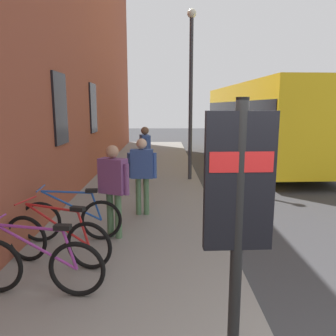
{
  "coord_description": "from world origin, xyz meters",
  "views": [
    {
      "loc": [
        -2.07,
        1.13,
        2.45
      ],
      "look_at": [
        4.42,
        1.06,
        1.24
      ],
      "focal_mm": 35.25,
      "sensor_mm": 36.0,
      "label": 1
    }
  ],
  "objects_px": {
    "transit_info_sign": "(239,201)",
    "pedestrian_by_facade": "(145,150)",
    "bicycle_leaning_wall": "(71,219)",
    "city_bus": "(260,119)",
    "bicycle_under_window": "(57,240)",
    "pedestrian_near_bus": "(142,169)",
    "pedestrian_crossing_street": "(113,182)",
    "bicycle_beside_lamp": "(36,265)",
    "street_lamp": "(191,82)"
  },
  "relations": [
    {
      "from": "transit_info_sign",
      "to": "pedestrian_by_facade",
      "type": "bearing_deg",
      "value": 9.07
    },
    {
      "from": "bicycle_under_window",
      "to": "street_lamp",
      "type": "height_order",
      "value": "street_lamp"
    },
    {
      "from": "pedestrian_by_facade",
      "to": "bicycle_under_window",
      "type": "bearing_deg",
      "value": 168.92
    },
    {
      "from": "transit_info_sign",
      "to": "street_lamp",
      "type": "distance_m",
      "value": 8.19
    },
    {
      "from": "bicycle_under_window",
      "to": "pedestrian_crossing_street",
      "type": "bearing_deg",
      "value": -32.83
    },
    {
      "from": "city_bus",
      "to": "bicycle_under_window",
      "type": "bearing_deg",
      "value": 149.58
    },
    {
      "from": "city_bus",
      "to": "pedestrian_by_facade",
      "type": "bearing_deg",
      "value": 134.14
    },
    {
      "from": "city_bus",
      "to": "pedestrian_near_bus",
      "type": "xyz_separation_m",
      "value": [
        -7.39,
        4.61,
        -0.78
      ]
    },
    {
      "from": "pedestrian_near_bus",
      "to": "transit_info_sign",
      "type": "bearing_deg",
      "value": -166.52
    },
    {
      "from": "bicycle_beside_lamp",
      "to": "pedestrian_crossing_street",
      "type": "distance_m",
      "value": 2.08
    },
    {
      "from": "city_bus",
      "to": "pedestrian_crossing_street",
      "type": "height_order",
      "value": "city_bus"
    },
    {
      "from": "city_bus",
      "to": "street_lamp",
      "type": "height_order",
      "value": "street_lamp"
    },
    {
      "from": "bicycle_leaning_wall",
      "to": "pedestrian_by_facade",
      "type": "height_order",
      "value": "pedestrian_by_facade"
    },
    {
      "from": "bicycle_leaning_wall",
      "to": "transit_info_sign",
      "type": "bearing_deg",
      "value": -143.72
    },
    {
      "from": "city_bus",
      "to": "pedestrian_by_facade",
      "type": "height_order",
      "value": "city_bus"
    },
    {
      "from": "bicycle_beside_lamp",
      "to": "city_bus",
      "type": "bearing_deg",
      "value": -28.53
    },
    {
      "from": "pedestrian_crossing_street",
      "to": "bicycle_under_window",
      "type": "bearing_deg",
      "value": 147.17
    },
    {
      "from": "bicycle_beside_lamp",
      "to": "street_lamp",
      "type": "xyz_separation_m",
      "value": [
        6.73,
        -2.42,
        2.7
      ]
    },
    {
      "from": "transit_info_sign",
      "to": "city_bus",
      "type": "distance_m",
      "value": 12.36
    },
    {
      "from": "bicycle_under_window",
      "to": "pedestrian_crossing_street",
      "type": "height_order",
      "value": "pedestrian_crossing_street"
    },
    {
      "from": "pedestrian_by_facade",
      "to": "street_lamp",
      "type": "xyz_separation_m",
      "value": [
        0.77,
        -1.4,
        2.03
      ]
    },
    {
      "from": "pedestrian_near_bus",
      "to": "pedestrian_by_facade",
      "type": "height_order",
      "value": "pedestrian_by_facade"
    },
    {
      "from": "bicycle_under_window",
      "to": "transit_info_sign",
      "type": "distance_m",
      "value": 3.26
    },
    {
      "from": "bicycle_beside_lamp",
      "to": "street_lamp",
      "type": "distance_m",
      "value": 7.65
    },
    {
      "from": "pedestrian_near_bus",
      "to": "pedestrian_crossing_street",
      "type": "bearing_deg",
      "value": 161.83
    },
    {
      "from": "transit_info_sign",
      "to": "pedestrian_near_bus",
      "type": "bearing_deg",
      "value": 13.48
    },
    {
      "from": "bicycle_beside_lamp",
      "to": "pedestrian_near_bus",
      "type": "relative_size",
      "value": 1.06
    },
    {
      "from": "city_bus",
      "to": "pedestrian_near_bus",
      "type": "distance_m",
      "value": 8.74
    },
    {
      "from": "bicycle_under_window",
      "to": "pedestrian_crossing_street",
      "type": "xyz_separation_m",
      "value": [
        1.06,
        -0.69,
        0.63
      ]
    },
    {
      "from": "city_bus",
      "to": "pedestrian_by_facade",
      "type": "relative_size",
      "value": 6.06
    },
    {
      "from": "bicycle_under_window",
      "to": "pedestrian_by_facade",
      "type": "relative_size",
      "value": 0.99
    },
    {
      "from": "bicycle_leaning_wall",
      "to": "pedestrian_near_bus",
      "type": "xyz_separation_m",
      "value": [
        1.44,
        -1.15,
        0.63
      ]
    },
    {
      "from": "bicycle_under_window",
      "to": "pedestrian_crossing_street",
      "type": "relative_size",
      "value": 1.03
    },
    {
      "from": "pedestrian_near_bus",
      "to": "pedestrian_crossing_street",
      "type": "relative_size",
      "value": 1.0
    },
    {
      "from": "bicycle_under_window",
      "to": "pedestrian_near_bus",
      "type": "relative_size",
      "value": 1.03
    },
    {
      "from": "pedestrian_crossing_street",
      "to": "pedestrian_by_facade",
      "type": "height_order",
      "value": "pedestrian_by_facade"
    },
    {
      "from": "bicycle_under_window",
      "to": "street_lamp",
      "type": "bearing_deg",
      "value": -22.15
    },
    {
      "from": "pedestrian_by_facade",
      "to": "bicycle_beside_lamp",
      "type": "bearing_deg",
      "value": 170.32
    },
    {
      "from": "bicycle_beside_lamp",
      "to": "street_lamp",
      "type": "bearing_deg",
      "value": -19.79
    },
    {
      "from": "bicycle_leaning_wall",
      "to": "pedestrian_by_facade",
      "type": "bearing_deg",
      "value": -13.87
    },
    {
      "from": "pedestrian_by_facade",
      "to": "pedestrian_crossing_street",
      "type": "bearing_deg",
      "value": 175.46
    },
    {
      "from": "transit_info_sign",
      "to": "pedestrian_crossing_street",
      "type": "xyz_separation_m",
      "value": [
        3.17,
        1.49,
        -0.58
      ]
    },
    {
      "from": "bicycle_beside_lamp",
      "to": "pedestrian_by_facade",
      "type": "bearing_deg",
      "value": -9.68
    },
    {
      "from": "pedestrian_by_facade",
      "to": "pedestrian_near_bus",
      "type": "bearing_deg",
      "value": -178.08
    },
    {
      "from": "transit_info_sign",
      "to": "street_lamp",
      "type": "relative_size",
      "value": 0.46
    },
    {
      "from": "bicycle_leaning_wall",
      "to": "city_bus",
      "type": "height_order",
      "value": "city_bus"
    },
    {
      "from": "bicycle_beside_lamp",
      "to": "pedestrian_crossing_street",
      "type": "height_order",
      "value": "pedestrian_crossing_street"
    },
    {
      "from": "city_bus",
      "to": "bicycle_leaning_wall",
      "type": "bearing_deg",
      "value": 146.88
    },
    {
      "from": "bicycle_beside_lamp",
      "to": "pedestrian_near_bus",
      "type": "height_order",
      "value": "pedestrian_near_bus"
    },
    {
      "from": "bicycle_under_window",
      "to": "transit_info_sign",
      "type": "height_order",
      "value": "transit_info_sign"
    }
  ]
}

